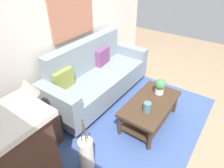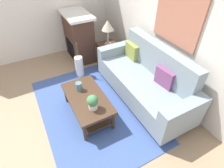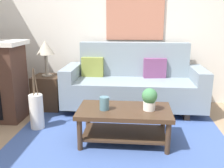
{
  "view_description": "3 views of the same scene",
  "coord_description": "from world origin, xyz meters",
  "px_view_note": "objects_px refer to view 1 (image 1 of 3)",
  "views": [
    {
      "loc": [
        -2.21,
        -0.49,
        2.34
      ],
      "look_at": [
        -0.07,
        1.02,
        0.59
      ],
      "focal_mm": 31.32,
      "sensor_mm": 36.0,
      "label": 1
    },
    {
      "loc": [
        2.21,
        -0.28,
        2.56
      ],
      "look_at": [
        0.19,
        0.8,
        0.64
      ],
      "focal_mm": 28.84,
      "sensor_mm": 36.0,
      "label": 2
    },
    {
      "loc": [
        0.17,
        -2.42,
        1.47
      ],
      "look_at": [
        -0.12,
        0.82,
        0.61
      ],
      "focal_mm": 40.46,
      "sensor_mm": 36.0,
      "label": 3
    }
  ],
  "objects_px": {
    "throw_pillow_olive": "(63,79)",
    "table_lamp": "(27,88)",
    "coffee_table": "(150,108)",
    "floor_vase": "(87,154)",
    "throw_pillow_plum": "(103,56)",
    "framed_painting": "(72,12)",
    "tabletop_vase": "(147,107)",
    "couch": "(97,77)",
    "side_table": "(39,130)",
    "potted_plant_tabletop": "(160,86)"
  },
  "relations": [
    {
      "from": "table_lamp",
      "to": "tabletop_vase",
      "type": "bearing_deg",
      "value": -46.29
    },
    {
      "from": "potted_plant_tabletop",
      "to": "side_table",
      "type": "bearing_deg",
      "value": 145.86
    },
    {
      "from": "coffee_table",
      "to": "side_table",
      "type": "relative_size",
      "value": 1.96
    },
    {
      "from": "couch",
      "to": "table_lamp",
      "type": "xyz_separation_m",
      "value": [
        -1.4,
        -0.08,
        0.56
      ]
    },
    {
      "from": "couch",
      "to": "table_lamp",
      "type": "relative_size",
      "value": 3.85
    },
    {
      "from": "potted_plant_tabletop",
      "to": "couch",
      "type": "bearing_deg",
      "value": 99.44
    },
    {
      "from": "tabletop_vase",
      "to": "side_table",
      "type": "distance_m",
      "value": 1.56
    },
    {
      "from": "couch",
      "to": "side_table",
      "type": "bearing_deg",
      "value": -176.84
    },
    {
      "from": "coffee_table",
      "to": "throw_pillow_plum",
      "type": "bearing_deg",
      "value": 71.08
    },
    {
      "from": "potted_plant_tabletop",
      "to": "throw_pillow_plum",
      "type": "bearing_deg",
      "value": 83.37
    },
    {
      "from": "couch",
      "to": "throw_pillow_plum",
      "type": "relative_size",
      "value": 6.09
    },
    {
      "from": "side_table",
      "to": "table_lamp",
      "type": "relative_size",
      "value": 0.98
    },
    {
      "from": "throw_pillow_plum",
      "to": "framed_painting",
      "type": "xyz_separation_m",
      "value": [
        -0.34,
        0.34,
        0.86
      ]
    },
    {
      "from": "table_lamp",
      "to": "floor_vase",
      "type": "height_order",
      "value": "table_lamp"
    },
    {
      "from": "floor_vase",
      "to": "throw_pillow_plum",
      "type": "bearing_deg",
      "value": 31.26
    },
    {
      "from": "coffee_table",
      "to": "table_lamp",
      "type": "height_order",
      "value": "table_lamp"
    },
    {
      "from": "throw_pillow_olive",
      "to": "table_lamp",
      "type": "distance_m",
      "value": 0.81
    },
    {
      "from": "coffee_table",
      "to": "tabletop_vase",
      "type": "height_order",
      "value": "tabletop_vase"
    },
    {
      "from": "coffee_table",
      "to": "throw_pillow_olive",
      "type": "bearing_deg",
      "value": 114.66
    },
    {
      "from": "couch",
      "to": "floor_vase",
      "type": "distance_m",
      "value": 1.57
    },
    {
      "from": "tabletop_vase",
      "to": "side_table",
      "type": "relative_size",
      "value": 0.28
    },
    {
      "from": "floor_vase",
      "to": "framed_painting",
      "type": "xyz_separation_m",
      "value": [
        1.29,
        1.33,
        1.29
      ]
    },
    {
      "from": "table_lamp",
      "to": "side_table",
      "type": "bearing_deg",
      "value": -45.0
    },
    {
      "from": "tabletop_vase",
      "to": "side_table",
      "type": "height_order",
      "value": "tabletop_vase"
    },
    {
      "from": "framed_painting",
      "to": "coffee_table",
      "type": "bearing_deg",
      "value": -93.41
    },
    {
      "from": "couch",
      "to": "coffee_table",
      "type": "xyz_separation_m",
      "value": [
        -0.1,
        -1.15,
        -0.12
      ]
    },
    {
      "from": "couch",
      "to": "coffee_table",
      "type": "distance_m",
      "value": 1.16
    },
    {
      "from": "floor_vase",
      "to": "side_table",
      "type": "bearing_deg",
      "value": 97.65
    },
    {
      "from": "throw_pillow_plum",
      "to": "potted_plant_tabletop",
      "type": "bearing_deg",
      "value": -96.63
    },
    {
      "from": "potted_plant_tabletop",
      "to": "framed_painting",
      "type": "distance_m",
      "value": 1.9
    },
    {
      "from": "tabletop_vase",
      "to": "throw_pillow_plum",
      "type": "bearing_deg",
      "value": 63.09
    },
    {
      "from": "couch",
      "to": "side_table",
      "type": "distance_m",
      "value": 1.41
    },
    {
      "from": "tabletop_vase",
      "to": "side_table",
      "type": "xyz_separation_m",
      "value": [
        -1.07,
        1.12,
        -0.23
      ]
    },
    {
      "from": "coffee_table",
      "to": "floor_vase",
      "type": "height_order",
      "value": "floor_vase"
    },
    {
      "from": "potted_plant_tabletop",
      "to": "framed_painting",
      "type": "height_order",
      "value": "framed_painting"
    },
    {
      "from": "table_lamp",
      "to": "floor_vase",
      "type": "bearing_deg",
      "value": -82.35
    },
    {
      "from": "framed_painting",
      "to": "throw_pillow_olive",
      "type": "bearing_deg",
      "value": -153.43
    },
    {
      "from": "tabletop_vase",
      "to": "floor_vase",
      "type": "height_order",
      "value": "tabletop_vase"
    },
    {
      "from": "potted_plant_tabletop",
      "to": "floor_vase",
      "type": "xyz_separation_m",
      "value": [
        -1.48,
        0.29,
        -0.33
      ]
    },
    {
      "from": "throw_pillow_olive",
      "to": "table_lamp",
      "type": "bearing_deg",
      "value": -164.15
    },
    {
      "from": "table_lamp",
      "to": "framed_painting",
      "type": "relative_size",
      "value": 0.59
    },
    {
      "from": "side_table",
      "to": "throw_pillow_plum",
      "type": "bearing_deg",
      "value": 6.66
    },
    {
      "from": "throw_pillow_plum",
      "to": "throw_pillow_olive",
      "type": "bearing_deg",
      "value": 180.0
    },
    {
      "from": "side_table",
      "to": "coffee_table",
      "type": "bearing_deg",
      "value": -39.5
    },
    {
      "from": "coffee_table",
      "to": "framed_painting",
      "type": "relative_size",
      "value": 1.13
    },
    {
      "from": "floor_vase",
      "to": "framed_painting",
      "type": "height_order",
      "value": "framed_painting"
    },
    {
      "from": "couch",
      "to": "potted_plant_tabletop",
      "type": "distance_m",
      "value": 1.18
    },
    {
      "from": "throw_pillow_plum",
      "to": "table_lamp",
      "type": "distance_m",
      "value": 1.78
    },
    {
      "from": "throw_pillow_plum",
      "to": "framed_painting",
      "type": "distance_m",
      "value": 0.98
    },
    {
      "from": "couch",
      "to": "throw_pillow_plum",
      "type": "bearing_deg",
      "value": 20.28
    }
  ]
}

